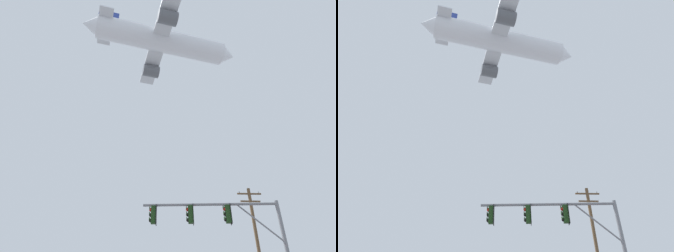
% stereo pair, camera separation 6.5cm
% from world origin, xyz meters
% --- Properties ---
extents(signal_pole_near, '(7.24, 0.81, 5.94)m').
position_xyz_m(signal_pole_near, '(3.53, 9.10, 4.65)').
color(signal_pole_near, slate).
rests_on(signal_pole_near, ground).
extents(utility_pole, '(2.20, 0.28, 10.36)m').
position_xyz_m(utility_pole, '(8.40, 18.57, 5.49)').
color(utility_pole, brown).
rests_on(utility_pole, ground).
extents(airplane, '(28.50, 22.02, 7.80)m').
position_xyz_m(airplane, '(0.21, 27.21, 41.64)').
color(airplane, white).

